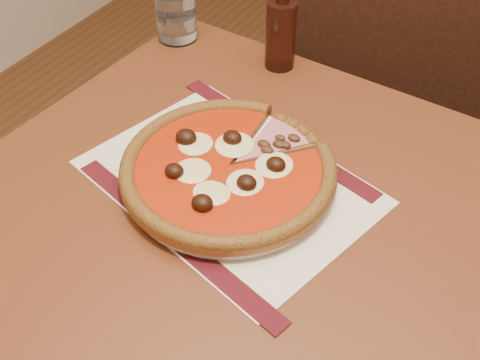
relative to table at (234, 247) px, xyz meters
name	(u,v)px	position (x,y,z in m)	size (l,w,h in m)	color
table	(234,247)	(0.00, 0.00, 0.00)	(0.85, 0.85, 0.75)	brown
chair_far	(383,80)	(0.00, 0.74, -0.12)	(0.56, 0.56, 0.93)	black
placemat	(229,182)	(-0.03, 0.03, 0.10)	(0.42, 0.30, 0.00)	silver
plate	(228,177)	(-0.03, 0.03, 0.11)	(0.31, 0.31, 0.02)	white
pizza	(228,167)	(-0.03, 0.03, 0.13)	(0.32, 0.32, 0.04)	brown
ham_slice	(281,148)	(0.02, 0.12, 0.13)	(0.10, 0.14, 0.02)	brown
water_glass	(176,15)	(-0.34, 0.35, 0.15)	(0.08, 0.08, 0.10)	white
bottle	(281,31)	(-0.11, 0.36, 0.18)	(0.06, 0.06, 0.19)	#37150D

